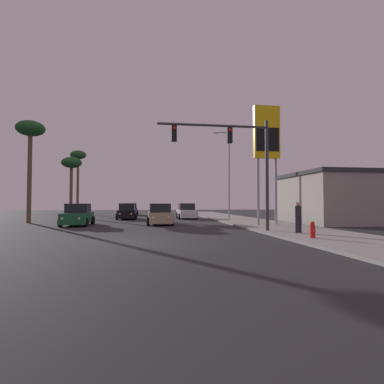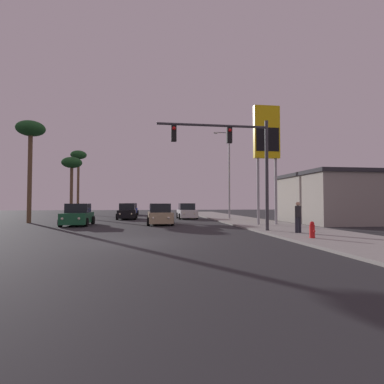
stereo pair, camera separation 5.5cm
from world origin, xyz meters
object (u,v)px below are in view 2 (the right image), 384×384
Objects in this scene: palm_tree_near at (31,134)px; palm_tree_mid at (72,165)px; car_green at (78,215)px; street_lamp at (228,170)px; pedestrian_on_sidewalk at (298,216)px; car_tan at (160,215)px; car_white at (187,212)px; palm_tree_far at (78,159)px; car_black at (127,212)px; traffic_light_mast at (237,152)px; fire_hydrant at (312,230)px; car_blue at (131,210)px; gas_station_sign at (267,139)px.

palm_tree_near is 1.23× the size of palm_tree_mid.
street_lamp reaches higher than car_green.
pedestrian_on_sidewalk reaches higher than car_green.
street_lamp is at bearing -143.55° from car_tan.
car_white is 0.48× the size of street_lamp.
palm_tree_far is (-18.80, 17.88, 3.37)m from street_lamp.
car_black is at bearing -1.03° from car_white.
car_white is 0.44× the size of palm_tree_far.
car_black is 0.66× the size of traffic_light_mast.
fire_hydrant is (2.41, -3.91, -4.20)m from traffic_light_mast.
traffic_light_mast is (7.62, -26.48, 3.93)m from car_blue.
car_tan is 27.32m from palm_tree_far.
palm_tree_far is (-8.49, 15.14, 7.72)m from car_black.
traffic_light_mast is 4.95m from pedestrian_on_sidewalk.
palm_tree_near is (-18.31, 12.41, 6.70)m from pedestrian_on_sidewalk.
gas_station_sign reaches higher than palm_tree_near.
pedestrian_on_sidewalk is at bearing 102.43° from car_white.
car_green is 25.42m from palm_tree_far.
palm_tree_mid is (1.01, 10.00, -1.46)m from palm_tree_near.
car_tan is 11.45m from pedestrian_on_sidewalk.
traffic_light_mast is 6.33m from gas_station_sign.
pedestrian_on_sidewalk reaches higher than fire_hydrant.
fire_hydrant is at bearing 115.48° from car_black.
fire_hydrant is at bearing -98.97° from gas_station_sign.
car_green is at bearing 139.14° from fire_hydrant.
car_tan is (3.43, -19.10, 0.00)m from car_blue.
palm_tree_near reaches higher than car_white.
car_blue and car_tan have the same top height.
palm_tree_near is at bearing 30.28° from car_black.
gas_station_sign reaches higher than car_white.
car_black is 17.79m from traffic_light_mast.
traffic_light_mast reaches higher than car_tan.
palm_tree_mid is (-17.30, 7.88, 1.15)m from street_lamp.
palm_tree_near is (-4.88, 3.61, 6.97)m from car_green.
pedestrian_on_sidewalk is (0.55, 2.35, 0.55)m from fire_hydrant.
car_green is 9.24m from palm_tree_near.
palm_tree_far is (-18.26, 34.76, 8.00)m from fire_hydrant.
car_blue is 0.66× the size of traffic_light_mast.
gas_station_sign is (11.39, -21.78, 5.86)m from car_blue.
car_tan is 0.48× the size of gas_station_sign.
traffic_light_mast reaches higher than car_blue.
palm_tree_mid is (-18.12, 16.15, -0.35)m from gas_station_sign.
car_green and car_white have the same top height.
pedestrian_on_sidewalk is at bearing 144.99° from car_green.
car_white is at bearing 113.47° from gas_station_sign.
palm_tree_near reaches higher than palm_tree_mid.
car_white is 22.62m from palm_tree_far.
pedestrian_on_sidewalk is at bearing -90.00° from street_lamp.
car_green is 12.68m from car_white.
traffic_light_mast is at bearing 114.11° from car_black.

